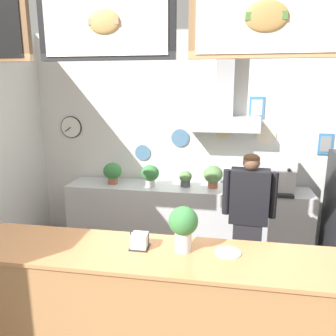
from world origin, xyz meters
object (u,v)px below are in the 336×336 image
object	(u,v)px
potted_oregano	(113,172)
potted_rosemary	(185,178)
potted_basil	(213,175)
shop_worker	(248,222)
potted_sage	(150,174)
basil_vase	(183,226)
condiment_plate	(228,253)
espresso_machine	(273,174)
napkin_holder	(140,241)

from	to	relation	value
potted_oregano	potted_rosemary	xyz separation A→B (m)	(1.04, 0.04, -0.05)
potted_basil	potted_oregano	world-z (taller)	potted_basil
shop_worker	potted_sage	world-z (taller)	shop_worker
potted_sage	basil_vase	distance (m)	2.17
potted_rosemary	condiment_plate	size ratio (longest dim) A/B	1.12
shop_worker	espresso_machine	bearing A→B (deg)	-106.01
shop_worker	condiment_plate	distance (m)	1.09
potted_rosemary	napkin_holder	world-z (taller)	napkin_holder
shop_worker	napkin_holder	bearing A→B (deg)	54.28
condiment_plate	basil_vase	distance (m)	0.40
potted_rosemary	basil_vase	distance (m)	2.12
shop_worker	espresso_machine	world-z (taller)	shop_worker
espresso_machine	potted_basil	distance (m)	0.79
espresso_machine	potted_basil	xyz separation A→B (m)	(-0.78, 0.04, -0.07)
potted_rosemary	napkin_holder	xyz separation A→B (m)	(-0.11, -2.10, 0.04)
basil_vase	condiment_plate	bearing A→B (deg)	2.39
basil_vase	shop_worker	bearing A→B (deg)	62.16
potted_basil	basil_vase	xyz separation A→B (m)	(-0.15, -2.10, 0.13)
potted_oregano	napkin_holder	bearing A→B (deg)	-65.81
condiment_plate	napkin_holder	xyz separation A→B (m)	(-0.69, -0.02, 0.05)
potted_sage	shop_worker	bearing A→B (deg)	-37.16
potted_basil	potted_rosemary	distance (m)	0.38
potted_rosemary	potted_basil	bearing A→B (deg)	0.27
potted_basil	napkin_holder	world-z (taller)	potted_basil
espresso_machine	basil_vase	world-z (taller)	espresso_machine
potted_oregano	condiment_plate	size ratio (longest dim) A/B	1.53
espresso_machine	potted_rosemary	distance (m)	1.17
shop_worker	potted_rosemary	bearing A→B (deg)	-47.85
espresso_machine	basil_vase	bearing A→B (deg)	-114.39
potted_sage	potted_oregano	distance (m)	0.55
potted_rosemary	napkin_holder	bearing A→B (deg)	-93.04
potted_sage	basil_vase	size ratio (longest dim) A/B	0.83
condiment_plate	espresso_machine	bearing A→B (deg)	73.97
potted_basil	potted_rosemary	bearing A→B (deg)	-179.73
potted_sage	potted_oregano	bearing A→B (deg)	177.89
condiment_plate	potted_basil	bearing A→B (deg)	95.45
potted_sage	potted_basil	xyz separation A→B (m)	(0.87, 0.06, 0.01)
shop_worker	condiment_plate	world-z (taller)	shop_worker
espresso_machine	potted_oregano	distance (m)	2.21
basil_vase	potted_rosemary	bearing A→B (deg)	96.33
potted_rosemary	shop_worker	bearing A→B (deg)	-52.29
napkin_holder	basil_vase	distance (m)	0.38
espresso_machine	basil_vase	size ratio (longest dim) A/B	1.44
espresso_machine	potted_rosemary	size ratio (longest dim) A/B	2.30
shop_worker	potted_oregano	world-z (taller)	shop_worker
shop_worker	potted_rosemary	world-z (taller)	shop_worker
shop_worker	napkin_holder	size ratio (longest dim) A/B	10.39
potted_basil	potted_oregano	distance (m)	1.42
condiment_plate	potted_rosemary	bearing A→B (deg)	105.52
condiment_plate	napkin_holder	size ratio (longest dim) A/B	1.30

